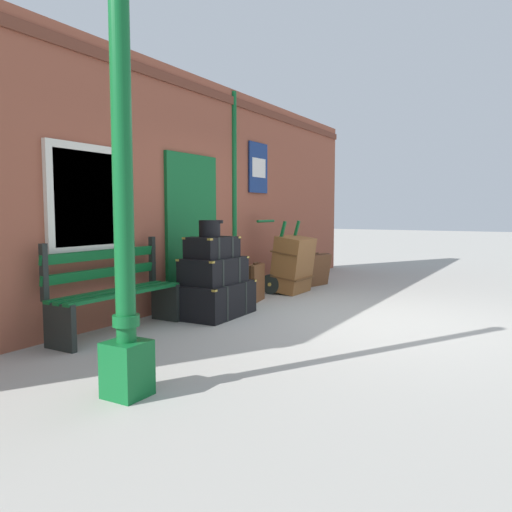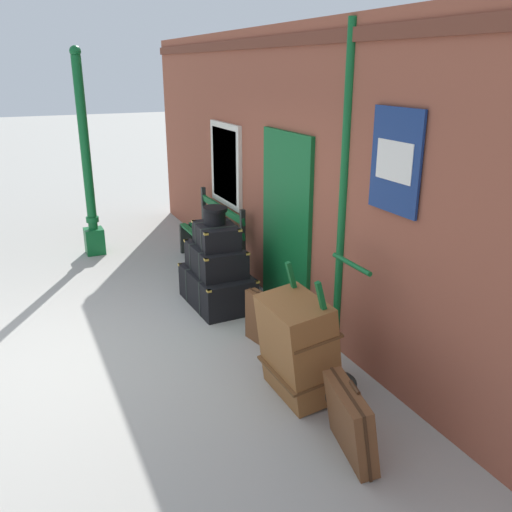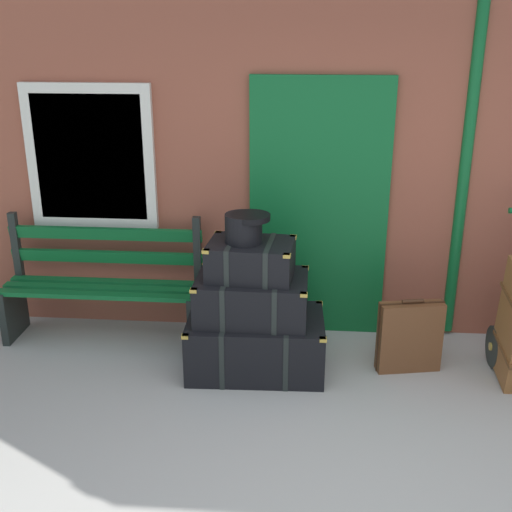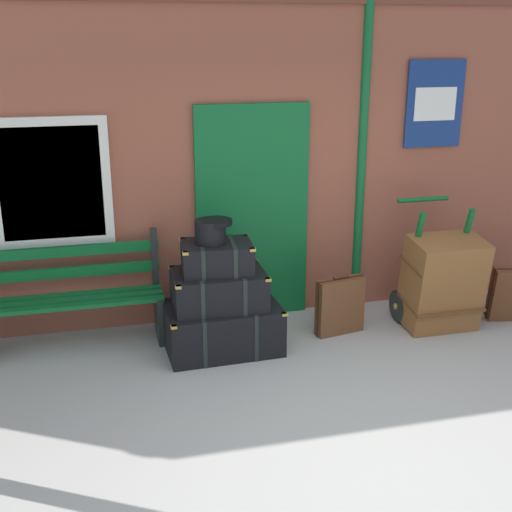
{
  "view_description": "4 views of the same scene",
  "coord_description": "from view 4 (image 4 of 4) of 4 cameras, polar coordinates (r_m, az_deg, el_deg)",
  "views": [
    {
      "loc": [
        -5.8,
        -1.85,
        1.31
      ],
      "look_at": [
        0.26,
        1.68,
        0.69
      ],
      "focal_mm": 35.06,
      "sensor_mm": 36.0,
      "label": 1
    },
    {
      "loc": [
        5.1,
        -0.41,
        2.77
      ],
      "look_at": [
        0.19,
        1.85,
        0.88
      ],
      "focal_mm": 38.25,
      "sensor_mm": 36.0,
      "label": 2
    },
    {
      "loc": [
        -0.32,
        -2.5,
        2.47
      ],
      "look_at": [
        -0.68,
        1.81,
        0.87
      ],
      "focal_mm": 44.77,
      "sensor_mm": 36.0,
      "label": 3
    },
    {
      "loc": [
        -1.68,
        -3.58,
        2.69
      ],
      "look_at": [
        -0.34,
        1.85,
        0.82
      ],
      "focal_mm": 46.43,
      "sensor_mm": 36.0,
      "label": 4
    }
  ],
  "objects": [
    {
      "name": "ground_plane",
      "position": [
        4.78,
        9.69,
        -16.03
      ],
      "size": [
        60.0,
        60.0,
        0.0
      ],
      "primitive_type": "plane",
      "color": "#A3A099"
    },
    {
      "name": "brick_facade",
      "position": [
        6.49,
        1.19,
        8.8
      ],
      "size": [
        10.4,
        0.35,
        3.2
      ],
      "color": "brown",
      "rests_on": "ground"
    },
    {
      "name": "platform_bench",
      "position": [
        6.17,
        -15.52,
        -3.57
      ],
      "size": [
        1.6,
        0.43,
        1.01
      ],
      "color": "#0F5B28",
      "rests_on": "ground"
    },
    {
      "name": "steamer_trunk_base",
      "position": [
        5.95,
        -2.9,
        -6.17
      ],
      "size": [
        1.03,
        0.68,
        0.43
      ],
      "color": "black",
      "rests_on": "ground"
    },
    {
      "name": "steamer_trunk_middle",
      "position": [
        5.8,
        -3.24,
        -2.87
      ],
      "size": [
        0.82,
        0.56,
        0.33
      ],
      "color": "black",
      "rests_on": "steamer_trunk_base"
    },
    {
      "name": "steamer_trunk_top",
      "position": [
        5.71,
        -3.4,
        -0.11
      ],
      "size": [
        0.64,
        0.49,
        0.27
      ],
      "color": "black",
      "rests_on": "steamer_trunk_middle"
    },
    {
      "name": "round_hatbox",
      "position": [
        5.63,
        -3.87,
        2.25
      ],
      "size": [
        0.32,
        0.28,
        0.21
      ],
      "color": "black",
      "rests_on": "steamer_trunk_top"
    },
    {
      "name": "porters_trolley",
      "position": [
        6.72,
        14.89,
        -3.28
      ],
      "size": [
        0.71,
        0.69,
        1.18
      ],
      "color": "black",
      "rests_on": "ground"
    },
    {
      "name": "large_brown_trunk",
      "position": [
        6.51,
        15.77,
        -2.24
      ],
      "size": [
        0.7,
        0.55,
        0.93
      ],
      "color": "brown",
      "rests_on": "ground"
    },
    {
      "name": "suitcase_brown",
      "position": [
        6.28,
        7.24,
        -4.3
      ],
      "size": [
        0.49,
        0.22,
        0.58
      ],
      "color": "brown",
      "rests_on": "ground"
    }
  ]
}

